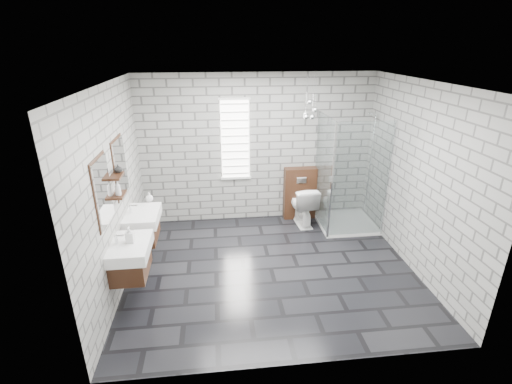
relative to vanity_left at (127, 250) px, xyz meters
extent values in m
cube|color=black|center=(1.91, 0.50, -0.77)|extent=(4.20, 3.60, 0.02)
cube|color=white|center=(1.91, 0.50, 1.95)|extent=(4.20, 3.60, 0.02)
cube|color=#999894|center=(1.91, 2.31, 0.59)|extent=(4.20, 0.02, 2.70)
cube|color=#999894|center=(1.91, -1.31, 0.59)|extent=(4.20, 0.02, 2.70)
cube|color=#999894|center=(-0.20, 0.50, 0.59)|extent=(0.02, 3.60, 2.70)
cube|color=#999894|center=(4.02, 0.50, 0.59)|extent=(0.02, 3.60, 2.70)
cube|color=#3D2213|center=(0.02, 0.00, -0.21)|extent=(0.42, 0.62, 0.30)
cube|color=silver|center=(0.22, 0.00, -0.18)|extent=(0.02, 0.35, 0.01)
cube|color=white|center=(0.04, 0.00, 0.02)|extent=(0.47, 0.70, 0.15)
cylinder|color=silver|center=(-0.11, 0.00, 0.15)|extent=(0.04, 0.04, 0.12)
cylinder|color=silver|center=(-0.06, 0.00, 0.20)|extent=(0.10, 0.02, 0.02)
cube|color=white|center=(-0.17, 0.00, 0.79)|extent=(0.03, 0.55, 0.80)
cube|color=#3D2213|center=(-0.19, 0.00, 0.79)|extent=(0.01, 0.59, 0.84)
cube|color=#3D2213|center=(0.02, 0.90, -0.21)|extent=(0.42, 0.62, 0.30)
cube|color=silver|center=(0.22, 0.90, -0.18)|extent=(0.02, 0.35, 0.01)
cube|color=white|center=(0.04, 0.90, 0.02)|extent=(0.47, 0.70, 0.15)
cylinder|color=silver|center=(-0.11, 0.90, 0.15)|extent=(0.04, 0.04, 0.12)
cylinder|color=silver|center=(-0.06, 0.90, 0.20)|extent=(0.10, 0.02, 0.02)
cube|color=white|center=(-0.17, 0.90, 0.79)|extent=(0.03, 0.55, 0.80)
cube|color=#3D2213|center=(-0.19, 0.90, 0.79)|extent=(0.01, 0.59, 0.84)
cube|color=#3D2213|center=(-0.12, 0.45, 0.56)|extent=(0.14, 0.30, 0.03)
cube|color=#3D2213|center=(-0.12, 0.45, 0.82)|extent=(0.14, 0.30, 0.03)
cube|color=white|center=(1.51, 2.29, 0.79)|extent=(0.50, 0.02, 1.40)
cube|color=silver|center=(1.51, 2.27, 1.51)|extent=(0.56, 0.04, 0.04)
cube|color=silver|center=(1.51, 2.27, 0.07)|extent=(0.56, 0.04, 0.04)
cube|color=silver|center=(1.51, 2.27, 0.16)|extent=(0.48, 0.01, 0.02)
cube|color=silver|center=(1.51, 2.27, 0.30)|extent=(0.48, 0.01, 0.02)
cube|color=silver|center=(1.51, 2.27, 0.44)|extent=(0.48, 0.01, 0.02)
cube|color=silver|center=(1.51, 2.27, 0.58)|extent=(0.48, 0.01, 0.02)
cube|color=silver|center=(1.51, 2.27, 0.72)|extent=(0.48, 0.01, 0.02)
cube|color=silver|center=(1.51, 2.27, 0.86)|extent=(0.48, 0.01, 0.02)
cube|color=silver|center=(1.51, 2.27, 1.00)|extent=(0.48, 0.01, 0.02)
cube|color=silver|center=(1.51, 2.27, 1.14)|extent=(0.48, 0.01, 0.02)
cube|color=silver|center=(1.51, 2.27, 1.28)|extent=(0.48, 0.01, 0.03)
cube|color=silver|center=(1.51, 2.27, 1.42)|extent=(0.48, 0.01, 0.03)
cube|color=#3D2213|center=(2.71, 2.20, -0.26)|extent=(0.60, 0.20, 1.00)
cube|color=silver|center=(2.71, 2.10, 0.04)|extent=(0.18, 0.01, 0.12)
cube|color=white|center=(3.51, 1.80, -0.73)|extent=(1.00, 1.00, 0.06)
cube|color=silver|center=(3.51, 1.31, 0.27)|extent=(1.00, 0.01, 2.00)
cube|color=silver|center=(3.02, 1.80, 0.27)|extent=(0.01, 1.00, 2.00)
cube|color=silver|center=(3.02, 1.31, 0.27)|extent=(0.03, 0.03, 2.00)
cube|color=silver|center=(3.99, 1.31, 0.27)|extent=(0.03, 0.03, 2.00)
cylinder|color=silver|center=(3.95, 2.00, 0.34)|extent=(0.02, 0.02, 1.80)
cylinder|color=silver|center=(3.87, 2.00, 1.26)|extent=(0.14, 0.14, 0.02)
sphere|color=silver|center=(2.64, 1.76, 1.27)|extent=(0.09, 0.09, 0.09)
cylinder|color=silver|center=(2.64, 1.76, 1.63)|extent=(0.01, 0.01, 0.63)
sphere|color=silver|center=(2.77, 1.84, 1.25)|extent=(0.09, 0.09, 0.09)
cylinder|color=silver|center=(2.77, 1.84, 1.62)|extent=(0.01, 0.01, 0.64)
sphere|color=silver|center=(2.74, 1.93, 1.49)|extent=(0.09, 0.09, 0.09)
cylinder|color=silver|center=(2.74, 1.93, 1.74)|extent=(0.01, 0.01, 0.41)
sphere|color=silver|center=(2.66, 1.88, 1.30)|extent=(0.09, 0.09, 0.09)
cylinder|color=silver|center=(2.66, 1.88, 1.64)|extent=(0.01, 0.01, 0.60)
sphere|color=silver|center=(2.84, 1.94, 1.35)|extent=(0.09, 0.09, 0.09)
cylinder|color=silver|center=(2.84, 1.94, 1.67)|extent=(0.01, 0.01, 0.55)
imported|color=white|center=(2.71, 1.94, -0.38)|extent=(0.48, 0.77, 0.75)
imported|color=#B2B2B2|center=(0.05, 0.02, 0.20)|extent=(0.10, 0.10, 0.21)
imported|color=#B2B2B2|center=(0.09, 1.30, 0.17)|extent=(0.13, 0.13, 0.15)
imported|color=#B2B2B2|center=(-0.11, 0.40, 0.68)|extent=(0.10, 0.10, 0.20)
imported|color=#B2B2B2|center=(-0.11, 0.55, 0.89)|extent=(0.11, 0.11, 0.11)
camera|label=1|loc=(1.15, -4.17, 2.42)|focal=26.00mm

